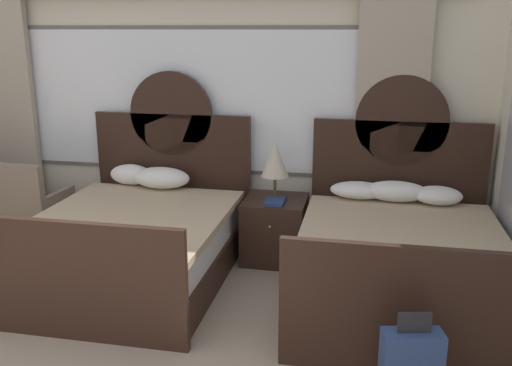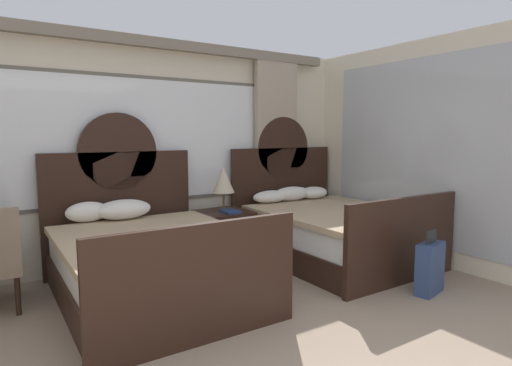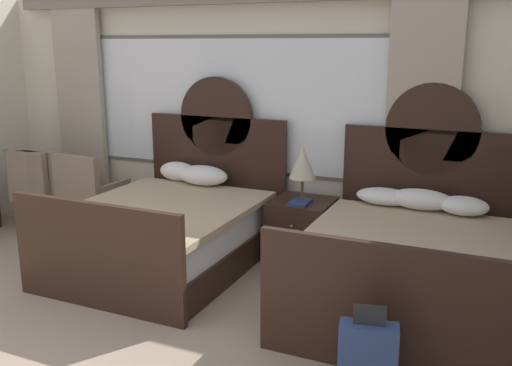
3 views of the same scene
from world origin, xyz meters
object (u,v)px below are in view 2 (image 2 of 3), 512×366
Objects in this scene: bed_near_mirror at (329,229)px; book_on_nightstand at (230,211)px; bed_near_window at (150,259)px; suitcase_on_floor at (430,268)px; nightstand_between_beds at (224,236)px; table_lamp_on_nightstand at (223,180)px.

book_on_nightstand is (-1.14, 0.52, 0.26)m from bed_near_mirror.
bed_near_window is 2.32m from bed_near_mirror.
book_on_nightstand is 2.29m from suitcase_on_floor.
suitcase_on_floor is at bearing -60.63° from nightstand_between_beds.
bed_near_window is 1.33m from nightstand_between_beds.
bed_near_window is 3.40× the size of suitcase_on_floor.
bed_near_window is at bearing -156.10° from book_on_nightstand.
book_on_nightstand is at bearing 23.90° from bed_near_window.
bed_near_mirror is 1.33m from nightstand_between_beds.
suitcase_on_floor is (1.17, -2.06, -0.75)m from table_lamp_on_nightstand.
bed_near_window reaches higher than table_lamp_on_nightstand.
bed_near_mirror is at bearing -28.88° from nightstand_between_beds.
book_on_nightstand is at bearing -81.48° from nightstand_between_beds.
bed_near_window and bed_near_mirror have the same top height.
nightstand_between_beds is (1.16, 0.64, -0.06)m from bed_near_window.
suitcase_on_floor is (1.15, -1.95, -0.38)m from book_on_nightstand.
bed_near_mirror reaches higher than nightstand_between_beds.
bed_near_mirror reaches higher than book_on_nightstand.
bed_near_window is at bearing 148.51° from suitcase_on_floor.
table_lamp_on_nightstand is 0.88× the size of suitcase_on_floor.
nightstand_between_beds is at bearing 119.37° from suitcase_on_floor.
bed_near_mirror is at bearing -24.48° from book_on_nightstand.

